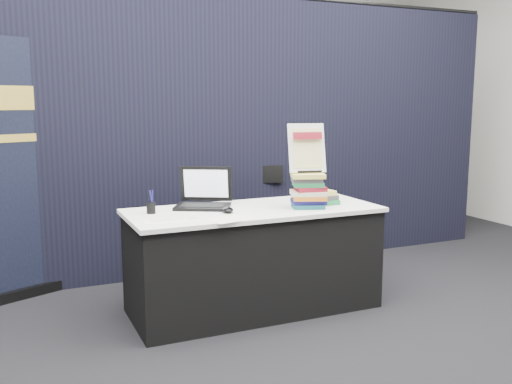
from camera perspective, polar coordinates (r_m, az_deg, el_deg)
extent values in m
plane|color=black|center=(3.82, 3.19, -14.21)|extent=(8.00, 8.00, 0.00)
cube|color=beige|center=(7.30, -11.41, 10.81)|extent=(8.00, 0.02, 3.50)
cube|color=black|center=(4.99, -5.12, 5.51)|extent=(6.00, 0.08, 2.40)
cube|color=black|center=(4.17, -0.24, -6.93)|extent=(1.76, 0.71, 0.72)
cube|color=white|center=(4.08, -0.24, -1.86)|extent=(1.80, 0.75, 0.03)
cube|color=black|center=(4.10, -5.36, -1.46)|extent=(0.46, 0.42, 0.02)
cube|color=black|center=(4.20, -5.97, 0.76)|extent=(0.37, 0.24, 0.27)
cube|color=silver|center=(4.20, -5.94, 0.74)|extent=(0.31, 0.20, 0.21)
ellipsoid|color=black|center=(3.92, -2.84, -1.80)|extent=(0.10, 0.14, 0.04)
cube|color=white|center=(3.71, -8.98, -2.82)|extent=(0.31, 0.25, 0.00)
cube|color=silver|center=(3.80, -8.58, -2.53)|extent=(0.33, 0.24, 0.00)
cube|color=white|center=(3.72, -2.55, -2.69)|extent=(0.33, 0.26, 0.00)
cylinder|color=black|center=(3.95, -10.46, -1.57)|extent=(0.08, 0.08, 0.08)
cube|color=#164D56|center=(4.11, 5.23, -1.37)|extent=(0.28, 0.25, 0.03)
cube|color=navy|center=(4.10, 5.23, -0.94)|extent=(0.28, 0.25, 0.03)
cube|color=#C36A1B|center=(4.10, 5.24, -0.51)|extent=(0.28, 0.25, 0.03)
cube|color=beige|center=(4.09, 5.25, -0.08)|extent=(0.28, 0.25, 0.03)
cube|color=maroon|center=(4.09, 5.25, 0.36)|extent=(0.28, 0.25, 0.03)
cube|color=#1F753F|center=(4.08, 5.26, 0.79)|extent=(0.28, 0.25, 0.03)
cube|color=#434347|center=(4.08, 5.26, 1.23)|extent=(0.28, 0.25, 0.03)
cube|color=#DBCE57|center=(4.07, 5.27, 1.67)|extent=(0.28, 0.25, 0.03)
cube|color=#1F753F|center=(4.27, 6.23, -0.98)|extent=(0.25, 0.19, 0.03)
cube|color=#434347|center=(4.26, 6.24, -0.52)|extent=(0.25, 0.19, 0.03)
cube|color=#DBCE57|center=(4.26, 6.25, -0.07)|extent=(0.25, 0.19, 0.03)
cube|color=black|center=(4.06, 5.38, 2.05)|extent=(0.18, 0.05, 0.02)
cylinder|color=black|center=(4.09, 3.95, 3.55)|extent=(0.03, 0.09, 0.26)
cylinder|color=black|center=(4.16, 5.68, 3.62)|extent=(0.03, 0.09, 0.26)
cube|color=silver|center=(4.08, 5.09, 4.41)|extent=(0.28, 0.16, 0.34)
cube|color=beige|center=(4.08, 5.15, 4.40)|extent=(0.22, 0.12, 0.27)
cube|color=maroon|center=(4.07, 5.18, 5.64)|extent=(0.21, 0.06, 0.05)
cube|color=black|center=(4.83, -22.50, -9.36)|extent=(0.81, 0.42, 0.08)
cube|color=black|center=(4.64, -23.22, 1.91)|extent=(0.74, 0.34, 1.98)
cube|color=gold|center=(4.60, -23.64, 8.62)|extent=(0.50, 0.22, 0.18)
cube|color=gold|center=(4.61, -23.40, 4.94)|extent=(0.55, 0.24, 0.06)
cylinder|color=black|center=(4.88, 0.33, -6.17)|extent=(0.02, 0.02, 0.45)
cylinder|color=black|center=(5.05, 4.47, -5.66)|extent=(0.02, 0.02, 0.45)
cylinder|color=black|center=(5.24, -1.47, -5.11)|extent=(0.02, 0.02, 0.45)
cylinder|color=black|center=(5.40, 2.45, -4.69)|extent=(0.02, 0.02, 0.45)
cube|color=black|center=(5.08, 1.45, -2.73)|extent=(0.50, 0.50, 0.04)
cube|color=black|center=(5.20, 0.53, 1.77)|extent=(0.39, 0.12, 0.16)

